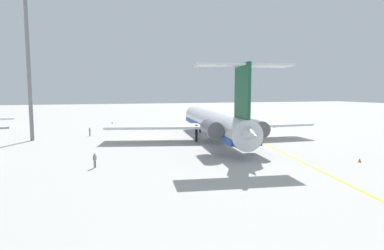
% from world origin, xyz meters
% --- Properties ---
extents(ground, '(364.36, 364.36, 0.00)m').
position_xyz_m(ground, '(0.00, 0.00, 0.00)').
color(ground, '#B7B5AD').
extents(main_jetliner, '(43.69, 38.72, 12.74)m').
position_xyz_m(main_jetliner, '(0.07, 9.02, 3.47)').
color(main_jetliner, silver).
rests_on(main_jetliner, ground).
extents(ground_crew_near_nose, '(0.40, 0.28, 1.77)m').
position_xyz_m(ground_crew_near_nose, '(16.66, -13.93, 1.12)').
color(ground_crew_near_nose, black).
rests_on(ground_crew_near_nose, ground).
extents(ground_crew_near_tail, '(0.28, 0.44, 1.75)m').
position_xyz_m(ground_crew_near_tail, '(-14.53, 30.12, 1.11)').
color(ground_crew_near_tail, black).
rests_on(ground_crew_near_tail, ground).
extents(ground_crew_portside, '(0.31, 0.37, 1.79)m').
position_xyz_m(ground_crew_portside, '(24.67, 25.24, 1.13)').
color(ground_crew_portside, black).
rests_on(ground_crew_portside, ground).
extents(ground_crew_starboard, '(0.28, 0.36, 1.69)m').
position_xyz_m(ground_crew_starboard, '(14.37, 30.44, 1.07)').
color(ground_crew_starboard, black).
rests_on(ground_crew_starboard, ground).
extents(safety_cone_nose, '(0.40, 0.40, 0.55)m').
position_xyz_m(safety_cone_nose, '(-21.82, -2.37, 0.28)').
color(safety_cone_nose, '#EA590F').
rests_on(safety_cone_nose, ground).
extents(taxiway_centreline, '(101.72, 21.55, 0.01)m').
position_xyz_m(taxiway_centreline, '(1.29, 0.29, 0.00)').
color(taxiway_centreline, gold).
rests_on(taxiway_centreline, ground).
extents(light_mast, '(4.00, 0.70, 29.13)m').
position_xyz_m(light_mast, '(11.40, 40.62, 15.80)').
color(light_mast, slate).
rests_on(light_mast, ground).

